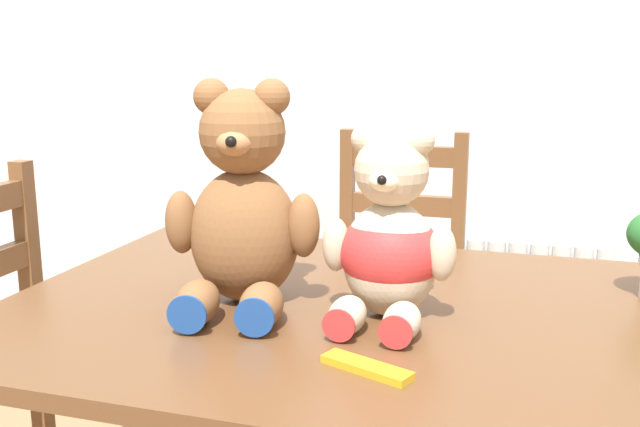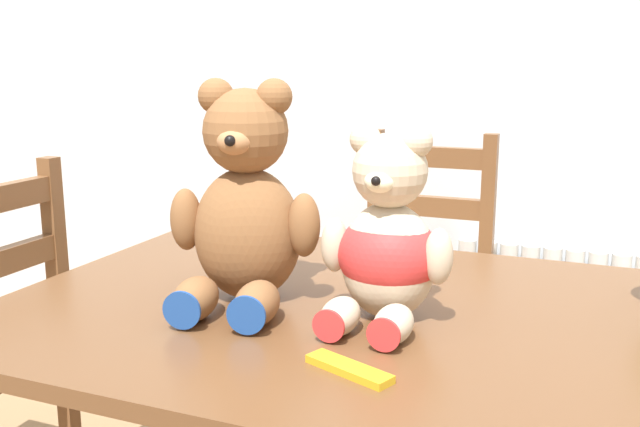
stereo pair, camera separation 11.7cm
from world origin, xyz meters
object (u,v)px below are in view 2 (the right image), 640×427
object	(u,v)px
wooden_chair_behind	(417,303)
chocolate_bar	(349,369)
teddy_bear_left	(245,208)
teddy_bear_right	(387,244)

from	to	relation	value
wooden_chair_behind	chocolate_bar	bearing A→B (deg)	98.88
wooden_chair_behind	teddy_bear_left	bearing A→B (deg)	80.97
wooden_chair_behind	chocolate_bar	size ratio (longest dim) A/B	6.61
wooden_chair_behind	teddy_bear_right	distance (m)	0.90
teddy_bear_left	chocolate_bar	world-z (taller)	teddy_bear_left
wooden_chair_behind	chocolate_bar	world-z (taller)	wooden_chair_behind
teddy_bear_left	teddy_bear_right	size ratio (longest dim) A/B	1.22
teddy_bear_left	chocolate_bar	distance (m)	0.41
teddy_bear_right	chocolate_bar	xyz separation A→B (m)	(0.02, -0.24, -0.13)
wooden_chair_behind	chocolate_bar	distance (m)	1.08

